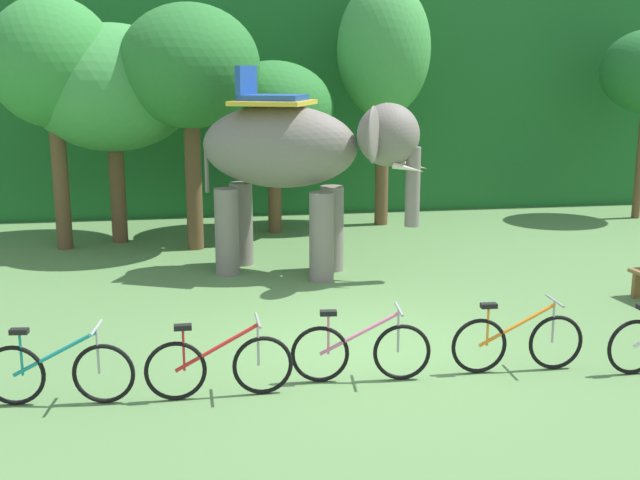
{
  "coord_description": "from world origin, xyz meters",
  "views": [
    {
      "loc": [
        -2.28,
        -9.86,
        3.74
      ],
      "look_at": [
        -0.5,
        1.0,
        1.3
      ],
      "focal_mm": 43.71,
      "sensor_mm": 36.0,
      "label": 1
    }
  ],
  "objects_px": {
    "bike_red": "(219,366)",
    "bike_orange": "(517,342)",
    "tree_far_right": "(190,68)",
    "tree_center": "(384,51)",
    "tree_left": "(274,109)",
    "elephant": "(297,155)",
    "tree_far_left": "(112,89)",
    "tree_center_right": "(52,64)",
    "bike_pink": "(361,351)",
    "bike_teal": "(58,372)"
  },
  "relations": [
    {
      "from": "tree_far_left",
      "to": "bike_orange",
      "type": "relative_size",
      "value": 2.73
    },
    {
      "from": "elephant",
      "to": "bike_orange",
      "type": "bearing_deg",
      "value": -68.28
    },
    {
      "from": "bike_orange",
      "to": "tree_far_right",
      "type": "bearing_deg",
      "value": 117.5
    },
    {
      "from": "bike_red",
      "to": "elephant",
      "type": "bearing_deg",
      "value": 73.11
    },
    {
      "from": "bike_pink",
      "to": "tree_far_right",
      "type": "bearing_deg",
      "value": 104.33
    },
    {
      "from": "tree_far_right",
      "to": "bike_teal",
      "type": "relative_size",
      "value": 2.95
    },
    {
      "from": "tree_center",
      "to": "bike_orange",
      "type": "distance_m",
      "value": 10.21
    },
    {
      "from": "bike_teal",
      "to": "bike_red",
      "type": "bearing_deg",
      "value": -3.2
    },
    {
      "from": "tree_left",
      "to": "bike_teal",
      "type": "bearing_deg",
      "value": -110.66
    },
    {
      "from": "bike_orange",
      "to": "bike_pink",
      "type": "bearing_deg",
      "value": 179.77
    },
    {
      "from": "tree_left",
      "to": "bike_orange",
      "type": "relative_size",
      "value": 2.28
    },
    {
      "from": "tree_center",
      "to": "bike_red",
      "type": "relative_size",
      "value": 3.36
    },
    {
      "from": "elephant",
      "to": "bike_pink",
      "type": "relative_size",
      "value": 2.44
    },
    {
      "from": "tree_left",
      "to": "tree_far_right",
      "type": "bearing_deg",
      "value": -142.26
    },
    {
      "from": "tree_far_right",
      "to": "bike_red",
      "type": "distance_m",
      "value": 8.45
    },
    {
      "from": "tree_center_right",
      "to": "elephant",
      "type": "bearing_deg",
      "value": -31.4
    },
    {
      "from": "tree_center",
      "to": "bike_red",
      "type": "distance_m",
      "value": 11.23
    },
    {
      "from": "tree_center_right",
      "to": "tree_far_right",
      "type": "distance_m",
      "value": 2.77
    },
    {
      "from": "bike_teal",
      "to": "bike_red",
      "type": "xyz_separation_m",
      "value": [
        1.8,
        -0.1,
        0.0
      ]
    },
    {
      "from": "bike_red",
      "to": "tree_center",
      "type": "bearing_deg",
      "value": 66.16
    },
    {
      "from": "tree_center_right",
      "to": "elephant",
      "type": "height_order",
      "value": "tree_center_right"
    },
    {
      "from": "tree_far_left",
      "to": "bike_orange",
      "type": "distance_m",
      "value": 10.56
    },
    {
      "from": "tree_center",
      "to": "bike_red",
      "type": "height_order",
      "value": "tree_center"
    },
    {
      "from": "bike_red",
      "to": "bike_orange",
      "type": "distance_m",
      "value": 3.72
    },
    {
      "from": "tree_far_left",
      "to": "bike_red",
      "type": "xyz_separation_m",
      "value": [
        1.85,
        -8.69,
        -2.93
      ]
    },
    {
      "from": "tree_left",
      "to": "elephant",
      "type": "xyz_separation_m",
      "value": [
        0.02,
        -3.76,
        -0.62
      ]
    },
    {
      "from": "tree_far_right",
      "to": "tree_center",
      "type": "xyz_separation_m",
      "value": [
        4.49,
        1.93,
        0.38
      ]
    },
    {
      "from": "elephant",
      "to": "bike_pink",
      "type": "height_order",
      "value": "elephant"
    },
    {
      "from": "tree_far_right",
      "to": "tree_center_right",
      "type": "bearing_deg",
      "value": 170.51
    },
    {
      "from": "tree_far_left",
      "to": "bike_teal",
      "type": "xyz_separation_m",
      "value": [
        0.05,
        -8.59,
        -2.93
      ]
    },
    {
      "from": "bike_teal",
      "to": "elephant",
      "type": "bearing_deg",
      "value": 57.05
    },
    {
      "from": "elephant",
      "to": "bike_orange",
      "type": "height_order",
      "value": "elephant"
    },
    {
      "from": "bike_pink",
      "to": "tree_center_right",
      "type": "bearing_deg",
      "value": 120.19
    },
    {
      "from": "tree_far_right",
      "to": "tree_center",
      "type": "bearing_deg",
      "value": 23.28
    },
    {
      "from": "elephant",
      "to": "bike_orange",
      "type": "distance_m",
      "value": 5.9
    },
    {
      "from": "bike_teal",
      "to": "tree_left",
      "type": "bearing_deg",
      "value": 69.34
    },
    {
      "from": "tree_far_right",
      "to": "tree_center",
      "type": "distance_m",
      "value": 4.91
    },
    {
      "from": "elephant",
      "to": "bike_red",
      "type": "xyz_separation_m",
      "value": [
        -1.64,
        -5.41,
        -1.82
      ]
    },
    {
      "from": "tree_left",
      "to": "tree_far_left",
      "type": "bearing_deg",
      "value": -172.03
    },
    {
      "from": "tree_far_right",
      "to": "bike_pink",
      "type": "xyz_separation_m",
      "value": [
        1.93,
        -7.55,
        -3.35
      ]
    },
    {
      "from": "bike_pink",
      "to": "elephant",
      "type": "bearing_deg",
      "value": 90.78
    },
    {
      "from": "tree_center",
      "to": "bike_pink",
      "type": "bearing_deg",
      "value": -105.14
    },
    {
      "from": "tree_far_left",
      "to": "elephant",
      "type": "xyz_separation_m",
      "value": [
        3.49,
        -3.28,
        -1.11
      ]
    },
    {
      "from": "elephant",
      "to": "bike_teal",
      "type": "height_order",
      "value": "elephant"
    },
    {
      "from": "tree_center_right",
      "to": "bike_pink",
      "type": "bearing_deg",
      "value": -59.81
    },
    {
      "from": "tree_far_left",
      "to": "tree_left",
      "type": "distance_m",
      "value": 3.54
    },
    {
      "from": "tree_left",
      "to": "elephant",
      "type": "relative_size",
      "value": 0.94
    },
    {
      "from": "tree_far_right",
      "to": "tree_center",
      "type": "height_order",
      "value": "tree_center"
    },
    {
      "from": "tree_left",
      "to": "bike_pink",
      "type": "distance_m",
      "value": 9.29
    },
    {
      "from": "tree_far_left",
      "to": "bike_red",
      "type": "distance_m",
      "value": 9.35
    }
  ]
}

